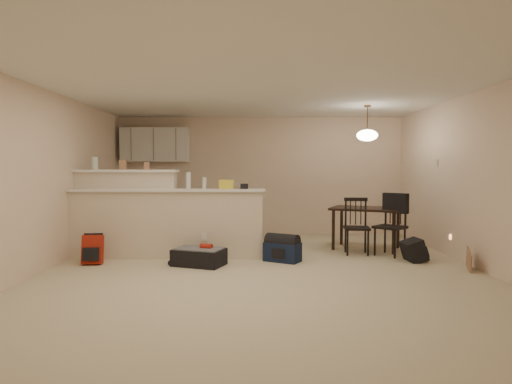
{
  "coord_description": "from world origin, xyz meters",
  "views": [
    {
      "loc": [
        -0.11,
        -6.24,
        1.41
      ],
      "look_at": [
        -0.1,
        0.7,
        1.05
      ],
      "focal_mm": 32.0,
      "sensor_mm": 36.0,
      "label": 1
    }
  ],
  "objects_px": {
    "suitcase": "(199,257)",
    "black_daypack": "(414,251)",
    "dining_chair_near": "(357,226)",
    "pendant_lamp": "(367,135)",
    "dining_table": "(366,213)",
    "navy_duffel": "(282,252)",
    "dining_chair_far": "(390,225)",
    "red_backpack": "(93,250)"
  },
  "relations": [
    {
      "from": "suitcase",
      "to": "black_daypack",
      "type": "distance_m",
      "value": 3.24
    },
    {
      "from": "dining_chair_near",
      "to": "pendant_lamp",
      "type": "bearing_deg",
      "value": 66.39
    },
    {
      "from": "dining_table",
      "to": "suitcase",
      "type": "height_order",
      "value": "dining_table"
    },
    {
      "from": "dining_table",
      "to": "navy_duffel",
      "type": "bearing_deg",
      "value": -121.44
    },
    {
      "from": "dining_chair_far",
      "to": "black_daypack",
      "type": "xyz_separation_m",
      "value": [
        0.23,
        -0.46,
        -0.33
      ]
    },
    {
      "from": "dining_chair_near",
      "to": "black_daypack",
      "type": "relative_size",
      "value": 2.52
    },
    {
      "from": "dining_chair_far",
      "to": "navy_duffel",
      "type": "bearing_deg",
      "value": -120.7
    },
    {
      "from": "dining_chair_near",
      "to": "suitcase",
      "type": "distance_m",
      "value": 2.64
    },
    {
      "from": "dining_table",
      "to": "suitcase",
      "type": "bearing_deg",
      "value": -130.25
    },
    {
      "from": "suitcase",
      "to": "dining_table",
      "type": "bearing_deg",
      "value": 45.97
    },
    {
      "from": "pendant_lamp",
      "to": "red_backpack",
      "type": "bearing_deg",
      "value": -163.92
    },
    {
      "from": "dining_chair_far",
      "to": "red_backpack",
      "type": "relative_size",
      "value": 2.32
    },
    {
      "from": "dining_chair_near",
      "to": "dining_chair_far",
      "type": "height_order",
      "value": "dining_chair_far"
    },
    {
      "from": "dining_table",
      "to": "dining_chair_near",
      "type": "bearing_deg",
      "value": -95.16
    },
    {
      "from": "dining_chair_far",
      "to": "dining_table",
      "type": "bearing_deg",
      "value": 156.45
    },
    {
      "from": "dining_table",
      "to": "pendant_lamp",
      "type": "bearing_deg",
      "value": 87.18
    },
    {
      "from": "dining_table",
      "to": "black_daypack",
      "type": "bearing_deg",
      "value": -42.42
    },
    {
      "from": "dining_chair_near",
      "to": "navy_duffel",
      "type": "distance_m",
      "value": 1.41
    },
    {
      "from": "red_backpack",
      "to": "suitcase",
      "type": "bearing_deg",
      "value": -9.55
    },
    {
      "from": "navy_duffel",
      "to": "pendant_lamp",
      "type": "bearing_deg",
      "value": 63.63
    },
    {
      "from": "dining_chair_far",
      "to": "suitcase",
      "type": "xyz_separation_m",
      "value": [
        -2.99,
        -0.74,
        -0.37
      ]
    },
    {
      "from": "red_backpack",
      "to": "navy_duffel",
      "type": "bearing_deg",
      "value": -2.28
    },
    {
      "from": "dining_chair_far",
      "to": "red_backpack",
      "type": "distance_m",
      "value": 4.63
    },
    {
      "from": "navy_duffel",
      "to": "black_daypack",
      "type": "bearing_deg",
      "value": 28.82
    },
    {
      "from": "pendant_lamp",
      "to": "dining_chair_far",
      "type": "xyz_separation_m",
      "value": [
        0.24,
        -0.6,
        -1.5
      ]
    },
    {
      "from": "dining_chair_far",
      "to": "black_daypack",
      "type": "bearing_deg",
      "value": -18.84
    },
    {
      "from": "dining_chair_far",
      "to": "navy_duffel",
      "type": "height_order",
      "value": "dining_chair_far"
    },
    {
      "from": "red_backpack",
      "to": "black_daypack",
      "type": "bearing_deg",
      "value": -3.88
    },
    {
      "from": "pendant_lamp",
      "to": "suitcase",
      "type": "height_order",
      "value": "pendant_lamp"
    },
    {
      "from": "dining_table",
      "to": "red_backpack",
      "type": "relative_size",
      "value": 3.24
    },
    {
      "from": "dining_chair_far",
      "to": "suitcase",
      "type": "height_order",
      "value": "dining_chair_far"
    },
    {
      "from": "dining_table",
      "to": "suitcase",
      "type": "relative_size",
      "value": 1.94
    },
    {
      "from": "dining_table",
      "to": "dining_chair_far",
      "type": "height_order",
      "value": "dining_chair_far"
    },
    {
      "from": "suitcase",
      "to": "dining_chair_near",
      "type": "bearing_deg",
      "value": 38.84
    },
    {
      "from": "suitcase",
      "to": "red_backpack",
      "type": "distance_m",
      "value": 1.58
    },
    {
      "from": "navy_duffel",
      "to": "black_daypack",
      "type": "xyz_separation_m",
      "value": [
        1.99,
        0.0,
        0.02
      ]
    },
    {
      "from": "red_backpack",
      "to": "black_daypack",
      "type": "height_order",
      "value": "red_backpack"
    },
    {
      "from": "pendant_lamp",
      "to": "dining_chair_near",
      "type": "height_order",
      "value": "pendant_lamp"
    },
    {
      "from": "black_daypack",
      "to": "navy_duffel",
      "type": "bearing_deg",
      "value": 85.63
    },
    {
      "from": "dining_chair_far",
      "to": "navy_duffel",
      "type": "distance_m",
      "value": 1.86
    },
    {
      "from": "dining_table",
      "to": "dining_chair_far",
      "type": "relative_size",
      "value": 1.4
    },
    {
      "from": "pendant_lamp",
      "to": "suitcase",
      "type": "xyz_separation_m",
      "value": [
        -2.75,
        -1.34,
        -1.87
      ]
    }
  ]
}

